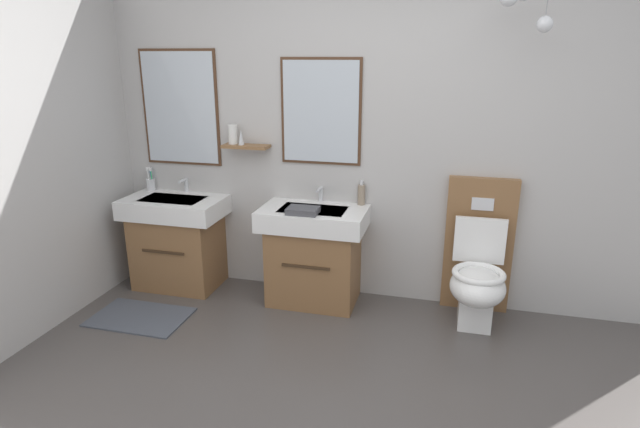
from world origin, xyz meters
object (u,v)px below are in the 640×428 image
toilet (477,270)px  folded_hand_towel (303,211)px  vanity_sink_left (178,239)px  soap_dispenser (361,194)px  vanity_sink_right (314,252)px  toothbrush_cup (151,183)px

toilet → folded_hand_towel: toilet is taller
vanity_sink_left → folded_hand_towel: bearing=-7.7°
toilet → soap_dispenser: bearing=168.9°
toilet → folded_hand_towel: (-1.23, -0.16, 0.39)m
vanity_sink_left → vanity_sink_right: same height
vanity_sink_left → folded_hand_towel: size_ratio=3.55×
vanity_sink_left → toothbrush_cup: bearing=151.2°
vanity_sink_left → toilet: (2.33, 0.01, -0.02)m
soap_dispenser → folded_hand_towel: bearing=-137.5°
vanity_sink_left → soap_dispenser: 1.53m
vanity_sink_left → toilet: size_ratio=0.78×
toothbrush_cup → toilet: bearing=-3.5°
toothbrush_cup → soap_dispenser: bearing=0.3°
vanity_sink_left → soap_dispenser: soap_dispenser is taller
toilet → soap_dispenser: 0.99m
toilet → toothbrush_cup: 2.68m
folded_hand_towel → toilet: bearing=7.4°
soap_dispenser → vanity_sink_right: bearing=-150.6°
toilet → soap_dispenser: toilet is taller
toothbrush_cup → vanity_sink_right: bearing=-6.7°
vanity_sink_right → soap_dispenser: bearing=29.4°
toilet → soap_dispenser: size_ratio=5.35×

